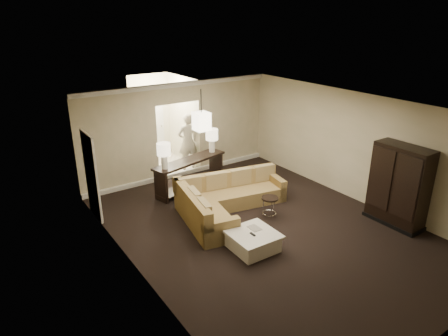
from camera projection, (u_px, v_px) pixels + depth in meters
ground at (265, 229)px, 9.11m from camera, size 8.00×8.00×0.00m
wall_back at (179, 130)px, 11.67m from camera, size 6.00×0.04×2.80m
wall_left at (136, 208)px, 7.02m from camera, size 0.04×8.00×2.80m
wall_right at (357, 148)px, 10.17m from camera, size 0.04×8.00×2.80m
ceiling at (270, 109)px, 8.09m from camera, size 6.00×8.00×0.02m
crown_molding at (178, 85)px, 11.15m from camera, size 6.00×0.10×0.12m
baseboard at (181, 173)px, 12.12m from camera, size 6.00×0.10×0.12m
side_door at (91, 176)px, 9.32m from camera, size 0.05×0.90×2.10m
foyer at (159, 124)px, 12.74m from camera, size 1.44×2.02×2.80m
sectional_sofa at (224, 200)px, 9.77m from camera, size 3.13×2.34×0.83m
coffee_table at (253, 241)px, 8.28m from camera, size 0.97×0.97×0.40m
console_table at (190, 172)px, 10.99m from camera, size 2.34×1.04×0.88m
armoire at (399, 187)px, 9.07m from camera, size 0.56×1.32×1.90m
drink_table at (270, 203)px, 9.55m from camera, size 0.41×0.41×0.51m
table_lamp_left at (164, 152)px, 10.09m from camera, size 0.35×0.35×0.67m
table_lamp_right at (212, 137)px, 11.31m from camera, size 0.35×0.35×0.67m
pendant_light at (202, 121)px, 10.47m from camera, size 0.38×0.38×1.09m
person at (188, 139)px, 12.29m from camera, size 0.76×0.56×1.97m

